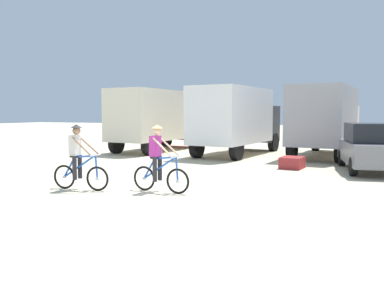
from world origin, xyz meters
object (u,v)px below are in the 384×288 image
cyclist_orange_shirt (78,160)px  supply_crate (292,163)px  box_truck_grey_hauler (326,118)px  box_truck_avon_van (237,118)px  cyclist_cowboy_hat (159,161)px  sedan_parked (371,147)px  box_truck_cream_rv (156,117)px

cyclist_orange_shirt → supply_crate: 8.23m
box_truck_grey_hauler → cyclist_orange_shirt: size_ratio=3.82×
box_truck_avon_van → cyclist_cowboy_hat: box_truck_avon_van is taller
cyclist_orange_shirt → cyclist_cowboy_hat: size_ratio=1.00×
sedan_parked → cyclist_orange_shirt: cyclist_orange_shirt is taller
box_truck_grey_hauler → supply_crate: size_ratio=6.89×
sedan_parked → supply_crate: bearing=-174.7°
box_truck_cream_rv → box_truck_avon_van: 4.75m
box_truck_grey_hauler → cyclist_cowboy_hat: 11.58m
sedan_parked → supply_crate: (-2.74, -0.26, -0.66)m
supply_crate → box_truck_cream_rv: bearing=151.8°
sedan_parked → cyclist_cowboy_hat: cyclist_cowboy_hat is taller
cyclist_orange_shirt → box_truck_avon_van: bearing=82.6°
box_truck_cream_rv → sedan_parked: (10.89, -4.12, -0.99)m
box_truck_grey_hauler → cyclist_cowboy_hat: bearing=-107.3°
sedan_parked → box_truck_cream_rv: bearing=159.3°
cyclist_cowboy_hat → box_truck_avon_van: bearing=94.6°
box_truck_avon_van → sedan_parked: size_ratio=1.57×
box_truck_cream_rv → cyclist_orange_shirt: size_ratio=3.81×
box_truck_grey_hauler → cyclist_cowboy_hat: size_ratio=3.82×
box_truck_cream_rv → supply_crate: box_truck_cream_rv is taller
cyclist_cowboy_hat → supply_crate: size_ratio=1.80×
box_truck_cream_rv → cyclist_orange_shirt: bearing=-73.1°
sedan_parked → cyclist_cowboy_hat: bearing=-130.1°
box_truck_cream_rv → sedan_parked: bearing=-20.7°
box_truck_avon_van → cyclist_orange_shirt: (-1.38, -10.70, -1.03)m
box_truck_grey_hauler → box_truck_avon_van: bearing=-168.2°
box_truck_grey_hauler → cyclist_orange_shirt: 12.92m
cyclist_orange_shirt → supply_crate: bearing=54.2°
box_truck_cream_rv → cyclist_cowboy_hat: 11.88m
sedan_parked → cyclist_orange_shirt: (-7.54, -6.92, -0.04)m
cyclist_cowboy_hat → supply_crate: cyclist_cowboy_hat is taller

